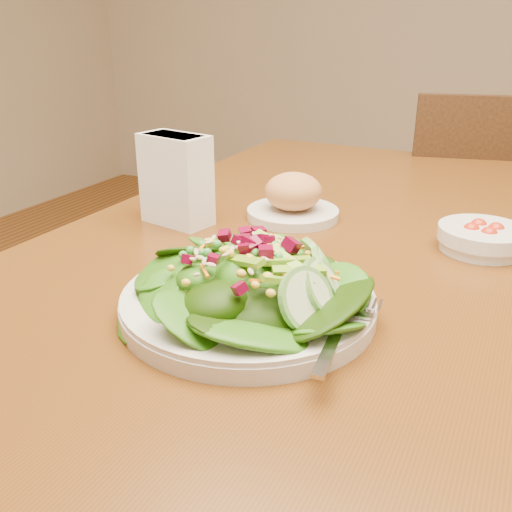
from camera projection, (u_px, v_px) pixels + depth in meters
dining_table at (349, 313)px, 0.86m from camera, size 0.90×1.40×0.75m
chair_far at (474, 248)px, 1.57m from camera, size 0.50×0.50×0.90m
salad_plate at (256, 289)px, 0.63m from camera, size 0.29×0.29×0.08m
bread_plate at (293, 200)px, 0.94m from camera, size 0.15×0.15×0.08m
tomato_bowl at (482, 238)px, 0.81m from camera, size 0.12×0.12×0.04m
napkin_holder at (176, 177)px, 0.90m from camera, size 0.12×0.08×0.14m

